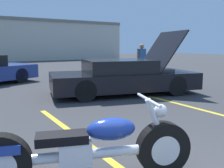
% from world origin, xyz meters
% --- Properties ---
extents(parking_stripe_middle, '(0.12, 5.26, 0.01)m').
position_xyz_m(parking_stripe_middle, '(0.07, 1.88, 0.00)').
color(parking_stripe_middle, yellow).
rests_on(parking_stripe_middle, ground).
extents(motorcycle, '(2.43, 1.05, 0.97)m').
position_xyz_m(motorcycle, '(-0.43, 1.03, 0.40)').
color(motorcycle, black).
rests_on(motorcycle, ground).
extents(show_car_hood_open, '(5.05, 3.09, 2.07)m').
position_xyz_m(show_car_hood_open, '(3.05, 5.32, 0.56)').
color(show_car_hood_open, black).
rests_on(show_car_hood_open, ground).
extents(spectator_by_show_car, '(0.52, 0.22, 1.65)m').
position_xyz_m(spectator_by_show_car, '(5.73, 7.76, 0.98)').
color(spectator_by_show_car, brown).
rests_on(spectator_by_show_car, ground).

